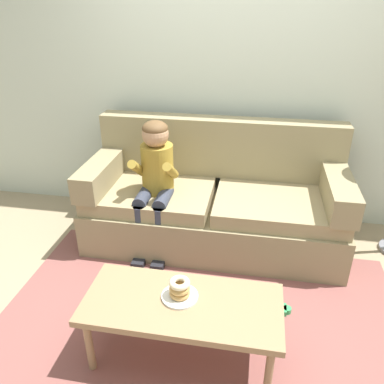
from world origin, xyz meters
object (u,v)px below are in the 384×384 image
(coffee_table, at_px, (182,308))
(person_child, at_px, (155,176))
(donut, at_px, (180,293))
(toy_controller, at_px, (274,309))
(couch, at_px, (215,202))

(coffee_table, bearing_deg, person_child, 111.90)
(donut, bearing_deg, person_child, 111.56)
(donut, height_order, toy_controller, donut)
(couch, xyz_separation_m, toy_controller, (0.53, -0.85, -0.33))
(couch, xyz_separation_m, donut, (-0.04, -1.27, 0.10))
(person_child, bearing_deg, donut, -68.44)
(toy_controller, bearing_deg, person_child, 166.79)
(toy_controller, bearing_deg, donut, -124.04)
(person_child, height_order, donut, person_child)
(donut, xyz_separation_m, toy_controller, (0.57, 0.42, -0.43))
(person_child, xyz_separation_m, donut, (0.42, -1.06, -0.22))
(toy_controller, bearing_deg, couch, 141.33)
(person_child, bearing_deg, coffee_table, -68.10)
(coffee_table, relative_size, person_child, 1.02)
(coffee_table, relative_size, donut, 9.33)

